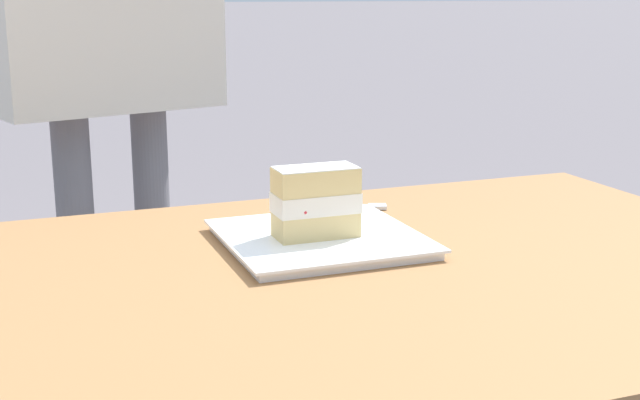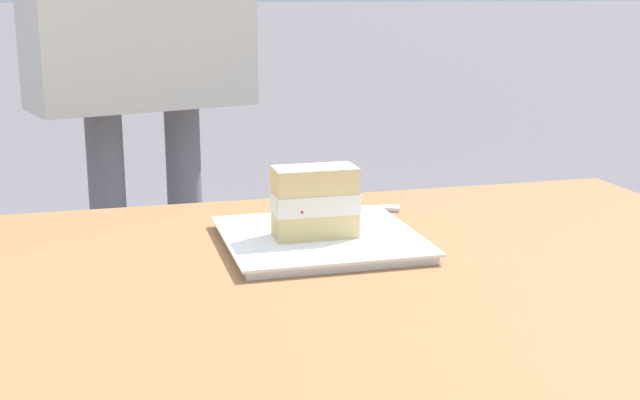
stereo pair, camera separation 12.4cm
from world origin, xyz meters
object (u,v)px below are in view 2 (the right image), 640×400
patio_table (268,345)px  cake_slice (315,202)px  dessert_plate (320,239)px  dessert_fork (356,207)px

patio_table → cake_slice: 0.22m
dessert_plate → cake_slice: bearing=41.4°
dessert_plate → cake_slice: 0.06m
patio_table → dessert_fork: bearing=-125.1°
patio_table → dessert_fork: (-0.22, -0.31, 0.10)m
dessert_fork → patio_table: bearing=54.9°
dessert_plate → dessert_fork: (-0.11, -0.18, -0.00)m
dessert_plate → cake_slice: cake_slice is taller
dessert_plate → patio_table: bearing=50.4°
patio_table → dessert_plate: size_ratio=5.39×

